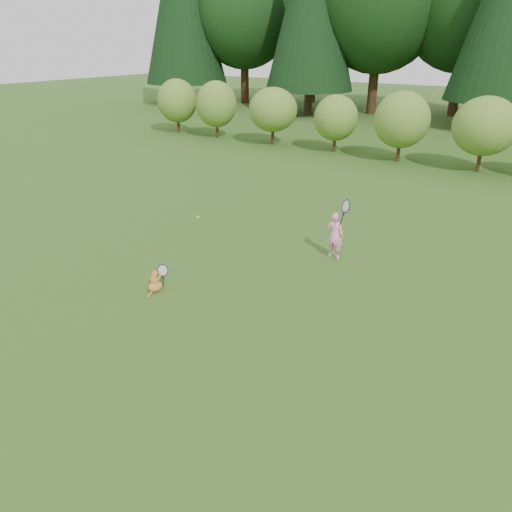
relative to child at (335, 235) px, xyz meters
The scene contains 5 objects.
ground 3.18m from the child, 105.15° to the right, with size 100.00×100.00×0.00m, color #244B15.
shrub_row 10.05m from the child, 94.68° to the left, with size 28.00×3.00×2.80m, color #487A26, non-canonical shape.
child is the anchor object (origin of this frame).
cat 4.04m from the child, 123.23° to the right, with size 0.30×0.60×0.58m.
tennis_ball 3.05m from the child, 135.99° to the right, with size 0.06×0.06×0.06m.
Camera 1 is at (5.06, -6.47, 4.51)m, focal length 35.00 mm.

